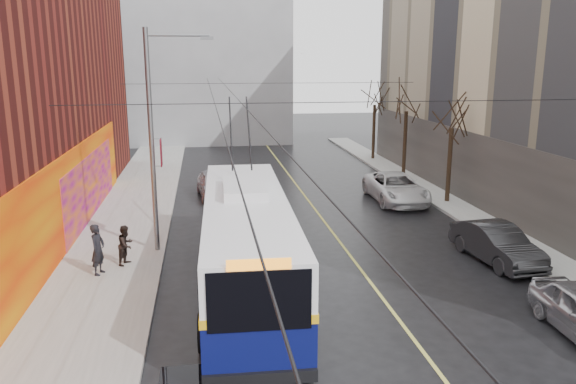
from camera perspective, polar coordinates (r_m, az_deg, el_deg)
name	(u,v)px	position (r m, az deg, el deg)	size (l,w,h in m)	color
ground	(377,369)	(15.39, 9.07, -17.32)	(140.00, 140.00, 0.00)	black
sidewalk_left	(122,238)	(26.03, -16.52, -4.52)	(4.00, 60.00, 0.15)	gray
sidewalk_right	(481,222)	(28.96, 19.04, -2.91)	(2.00, 60.00, 0.15)	gray
lane_line	(322,219)	(28.28, 3.49, -2.72)	(0.12, 50.00, 0.01)	#BFB74C
building_far	(183,47)	(57.61, -10.63, 14.29)	(20.50, 12.10, 18.00)	gray
streetlight_pole	(155,136)	(22.85, -13.32, 5.53)	(2.65, 0.60, 9.00)	slate
catenary_wires	(238,93)	(27.44, -5.07, 10.01)	(18.00, 60.00, 0.22)	black
tree_near	(453,114)	(31.62, 16.38, 7.65)	(3.20, 3.20, 6.40)	black
tree_mid	(407,99)	(38.04, 11.99, 9.18)	(3.20, 3.20, 6.68)	black
tree_far	(375,95)	(44.66, 8.83, 9.74)	(3.20, 3.20, 6.57)	black
pigeons_flying	(258,79)	(23.21, -3.09, 11.35)	(3.78, 4.11, 1.88)	slate
trolleybus	(247,240)	(19.44, -4.22, -4.92)	(3.38, 13.22, 6.22)	#090D43
parked_car_b	(497,244)	(23.60, 20.43, -4.94)	(1.59, 4.55, 1.50)	#29292B
parked_car_c	(396,188)	(32.06, 10.90, 0.43)	(2.61, 5.66, 1.57)	silver
following_car	(214,184)	(32.75, -7.48, 0.79)	(1.82, 4.52, 1.54)	#B8B7BC
pedestrian_a	(98,249)	(21.57, -18.76, -5.54)	(0.69, 0.45, 1.88)	black
pedestrian_b	(126,245)	(22.34, -16.14, -5.18)	(0.75, 0.58, 1.53)	black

